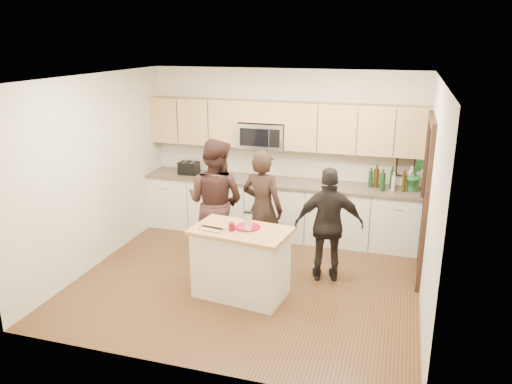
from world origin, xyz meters
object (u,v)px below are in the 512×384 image
(toaster, at_px, (189,168))
(woman_left, at_px, (262,209))
(island, at_px, (241,262))
(woman_center, at_px, (215,202))
(woman_right, at_px, (329,225))

(toaster, xyz_separation_m, woman_left, (1.63, -1.14, -0.19))
(island, bearing_deg, woman_center, 135.40)
(island, relative_size, woman_center, 0.70)
(woman_center, bearing_deg, woman_right, -173.56)
(island, distance_m, woman_left, 1.03)
(island, relative_size, toaster, 4.03)
(woman_center, bearing_deg, toaster, -42.99)
(woman_left, relative_size, woman_right, 1.08)
(toaster, distance_m, woman_left, 2.00)
(toaster, bearing_deg, woman_center, -52.33)
(island, height_order, woman_right, woman_right)
(woman_center, distance_m, woman_right, 1.65)
(toaster, distance_m, woman_center, 1.57)
(toaster, bearing_deg, woman_left, -35.01)
(island, xyz_separation_m, woman_left, (0.01, 0.95, 0.39))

